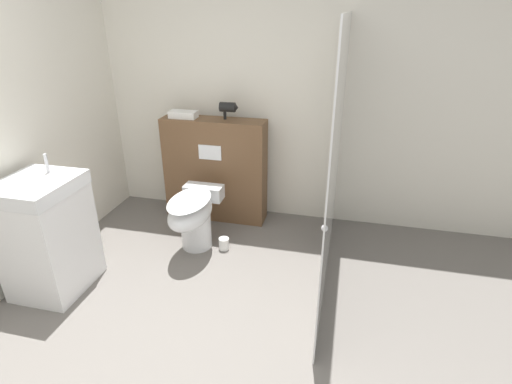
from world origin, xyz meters
TOP-DOWN VIEW (x-y plane):
  - wall_back at (0.00, 2.39)m, footprint 8.00×0.06m
  - partition_panel at (-0.46, 2.15)m, footprint 1.00×0.26m
  - shower_glass at (0.71, 1.42)m, footprint 0.04×1.89m
  - toilet at (-0.45, 1.53)m, footprint 0.35×0.69m
  - sink_vanity at (-1.28, 0.78)m, footprint 0.49×0.56m
  - hair_drier at (-0.31, 2.18)m, footprint 0.17×0.09m
  - folded_towel at (-0.74, 2.13)m, footprint 0.26×0.13m
  - spare_toilet_roll at (-0.20, 1.57)m, footprint 0.09×0.09m

SIDE VIEW (x-z plane):
  - spare_toilet_roll at x=-0.20m, z-range 0.00..0.11m
  - toilet at x=-0.45m, z-range 0.07..0.58m
  - sink_vanity at x=-1.28m, z-range -0.07..0.95m
  - partition_panel at x=-0.46m, z-range 0.00..1.02m
  - shower_glass at x=0.71m, z-range 0.00..1.93m
  - folded_towel at x=-0.74m, z-range 1.02..1.08m
  - hair_drier at x=-0.31m, z-range 1.05..1.21m
  - wall_back at x=0.00m, z-range 0.00..2.50m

